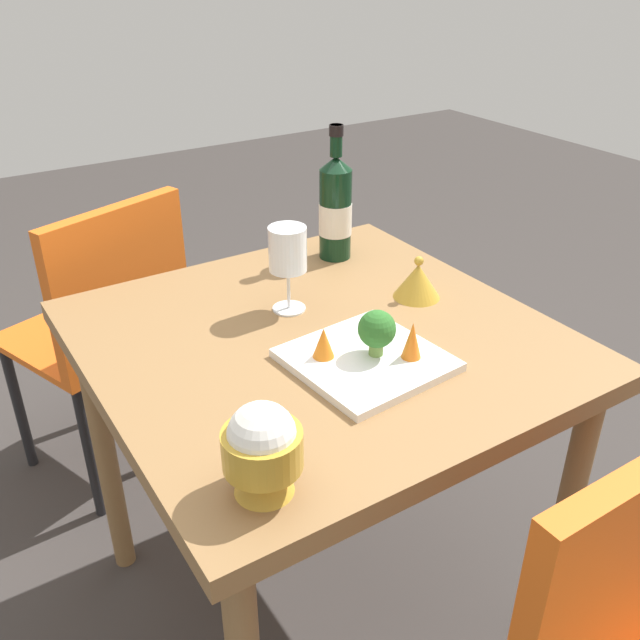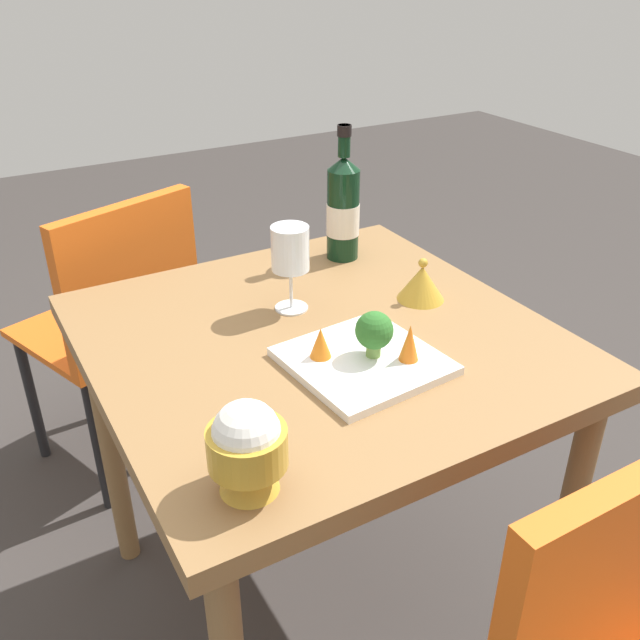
# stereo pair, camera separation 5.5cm
# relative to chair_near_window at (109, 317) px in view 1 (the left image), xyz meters

# --- Properties ---
(ground_plane) EXTENTS (8.00, 8.00, 0.00)m
(ground_plane) POSITION_rel_chair_near_window_xyz_m (0.23, -0.69, -0.53)
(ground_plane) COLOR #383330
(dining_table) EXTENTS (0.85, 0.85, 0.74)m
(dining_table) POSITION_rel_chair_near_window_xyz_m (0.23, -0.69, 0.12)
(dining_table) COLOR olive
(dining_table) RESTS_ON ground_plane
(chair_near_window) EXTENTS (0.51, 0.51, 0.85)m
(chair_near_window) POSITION_rel_chair_near_window_xyz_m (0.00, 0.00, 0.00)
(chair_near_window) COLOR orange
(chair_near_window) RESTS_ON ground_plane
(wine_bottle) EXTENTS (0.08, 0.08, 0.31)m
(wine_bottle) POSITION_rel_chair_near_window_xyz_m (0.46, -0.39, 0.34)
(wine_bottle) COLOR black
(wine_bottle) RESTS_ON dining_table
(wine_glass) EXTENTS (0.08, 0.08, 0.18)m
(wine_glass) POSITION_rel_chair_near_window_xyz_m (0.23, -0.57, 0.34)
(wine_glass) COLOR white
(wine_glass) RESTS_ON dining_table
(rice_bowl) EXTENTS (0.11, 0.11, 0.14)m
(rice_bowl) POSITION_rel_chair_near_window_xyz_m (-0.07, -1.01, 0.29)
(rice_bowl) COLOR gold
(rice_bowl) RESTS_ON dining_table
(rice_bowl_lid) EXTENTS (0.10, 0.10, 0.09)m
(rice_bowl_lid) POSITION_rel_chair_near_window_xyz_m (0.49, -0.66, 0.25)
(rice_bowl_lid) COLOR gold
(rice_bowl_lid) RESTS_ON dining_table
(serving_plate) EXTENTS (0.27, 0.27, 0.02)m
(serving_plate) POSITION_rel_chair_near_window_xyz_m (0.24, -0.82, 0.22)
(serving_plate) COLOR white
(serving_plate) RESTS_ON dining_table
(broccoli_floret) EXTENTS (0.07, 0.07, 0.09)m
(broccoli_floret) POSITION_rel_chair_near_window_xyz_m (0.26, -0.82, 0.28)
(broccoli_floret) COLOR #729E4C
(broccoli_floret) RESTS_ON serving_plate
(carrot_garnish_left) EXTENTS (0.04, 0.04, 0.06)m
(carrot_garnish_left) POSITION_rel_chair_near_window_xyz_m (0.18, -0.78, 0.26)
(carrot_garnish_left) COLOR orange
(carrot_garnish_left) RESTS_ON serving_plate
(carrot_garnish_right) EXTENTS (0.04, 0.04, 0.07)m
(carrot_garnish_right) POSITION_rel_chair_near_window_xyz_m (0.31, -0.86, 0.26)
(carrot_garnish_right) COLOR orange
(carrot_garnish_right) RESTS_ON serving_plate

